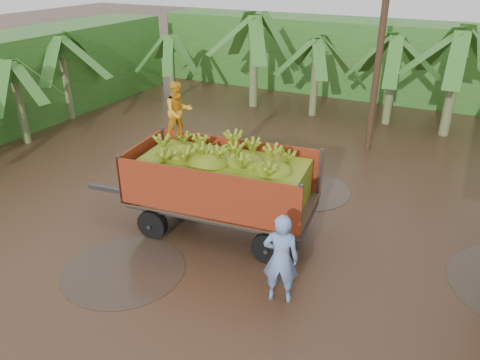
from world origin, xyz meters
The scene contains 6 objects.
ground centered at (0.00, 0.00, 0.00)m, with size 100.00×100.00×0.00m, color black.
hedge_north centered at (-2.00, 16.00, 1.80)m, with size 22.00×3.00×3.60m, color #2D661E.
banana_trailer centered at (-2.20, 1.04, 1.39)m, with size 6.45×2.70×3.65m.
man_blue centered at (0.18, -0.84, 0.99)m, with size 0.73×0.48×1.99m, color #6D8EC7.
utility_pole centered at (-0.10, 8.37, 3.82)m, with size 1.20×0.24×7.54m.
banana_plants centered at (-4.90, 7.01, 1.85)m, with size 24.26×20.27×4.30m.
Camera 1 is at (2.92, -8.09, 6.44)m, focal length 35.00 mm.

